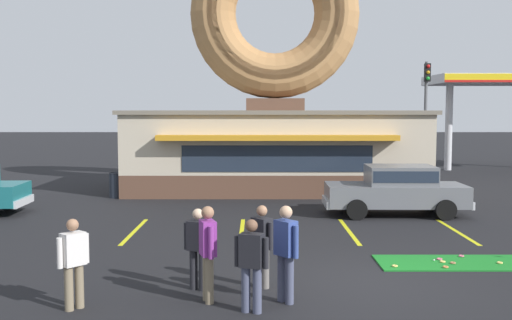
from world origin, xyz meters
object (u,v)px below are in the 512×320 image
(pedestrian_crossing_woman, at_px, (263,242))
(golf_ball, at_px, (436,260))
(trash_bin, at_px, (118,185))
(car_grey, at_px, (399,188))
(pedestrian_hooded_kid, at_px, (287,249))
(pedestrian_blue_sweater_man, at_px, (253,262))
(pedestrian_leather_jacket_man, at_px, (75,260))
(pedestrian_clipboard_woman, at_px, (209,249))
(traffic_light_pole, at_px, (428,103))
(pedestrian_beanie_man, at_px, (200,245))

(pedestrian_crossing_woman, bearing_deg, golf_ball, 25.75)
(trash_bin, bearing_deg, car_grey, -21.23)
(golf_ball, bearing_deg, car_grey, 84.56)
(pedestrian_hooded_kid, bearing_deg, car_grey, 65.43)
(pedestrian_blue_sweater_man, height_order, pedestrian_leather_jacket_man, pedestrian_blue_sweater_man)
(pedestrian_hooded_kid, height_order, pedestrian_crossing_woman, pedestrian_hooded_kid)
(pedestrian_clipboard_woman, relative_size, traffic_light_pole, 0.29)
(pedestrian_beanie_man, xyz_separation_m, trash_bin, (-4.29, 11.88, -0.35))
(pedestrian_hooded_kid, height_order, pedestrian_beanie_man, pedestrian_hooded_kid)
(pedestrian_beanie_man, relative_size, traffic_light_pole, 0.27)
(pedestrian_blue_sweater_man, height_order, traffic_light_pole, traffic_light_pole)
(pedestrian_leather_jacket_man, xyz_separation_m, trash_bin, (-2.29, 12.99, -0.36))
(car_grey, xyz_separation_m, pedestrian_beanie_man, (-5.62, -8.03, -0.02))
(pedestrian_crossing_woman, distance_m, traffic_light_pole, 21.07)
(car_grey, height_order, pedestrian_blue_sweater_man, car_grey)
(pedestrian_blue_sweater_man, relative_size, pedestrian_beanie_man, 1.02)
(pedestrian_hooded_kid, bearing_deg, pedestrian_crossing_woman, 113.95)
(pedestrian_beanie_man, bearing_deg, pedestrian_leather_jacket_man, -151.09)
(car_grey, height_order, pedestrian_hooded_kid, pedestrian_hooded_kid)
(pedestrian_leather_jacket_man, xyz_separation_m, pedestrian_beanie_man, (2.00, 1.11, -0.01))
(pedestrian_hooded_kid, relative_size, pedestrian_beanie_man, 1.11)
(pedestrian_leather_jacket_man, relative_size, pedestrian_crossing_woman, 0.98)
(pedestrian_blue_sweater_man, xyz_separation_m, traffic_light_pole, (8.66, 20.53, 2.84))
(pedestrian_blue_sweater_man, height_order, pedestrian_crossing_woman, pedestrian_crossing_woman)
(pedestrian_beanie_man, bearing_deg, pedestrian_clipboard_woman, -71.30)
(pedestrian_leather_jacket_man, bearing_deg, pedestrian_hooded_kid, 5.63)
(golf_ball, bearing_deg, traffic_light_pole, 74.98)
(traffic_light_pole, bearing_deg, pedestrian_beanie_man, -116.67)
(golf_ball, distance_m, pedestrian_clipboard_woman, 5.61)
(pedestrian_blue_sweater_man, relative_size, pedestrian_clipboard_woman, 0.92)
(golf_ball, relative_size, pedestrian_leather_jacket_man, 0.03)
(trash_bin, distance_m, traffic_light_pole, 16.11)
(car_grey, xyz_separation_m, traffic_light_pole, (4.05, 11.22, 2.84))
(car_grey, xyz_separation_m, pedestrian_clipboard_woman, (-5.38, -8.75, 0.08))
(pedestrian_blue_sweater_man, bearing_deg, car_grey, 63.65)
(car_grey, relative_size, trash_bin, 4.70)
(car_grey, bearing_deg, pedestrian_hooded_kid, -114.57)
(car_grey, distance_m, traffic_light_pole, 12.26)
(pedestrian_crossing_woman, bearing_deg, pedestrian_blue_sweater_man, -97.39)
(pedestrian_beanie_man, bearing_deg, pedestrian_crossing_woman, 8.02)
(pedestrian_clipboard_woman, bearing_deg, trash_bin, 109.79)
(pedestrian_hooded_kid, bearing_deg, trash_bin, 115.03)
(pedestrian_clipboard_woman, height_order, pedestrian_crossing_woman, pedestrian_clipboard_woman)
(pedestrian_beanie_man, height_order, pedestrian_crossing_woman, pedestrian_crossing_woman)
(pedestrian_blue_sweater_man, distance_m, pedestrian_clipboard_woman, 0.95)
(car_grey, relative_size, traffic_light_pole, 0.79)
(pedestrian_leather_jacket_man, bearing_deg, pedestrian_clipboard_woman, 9.77)
(pedestrian_blue_sweater_man, bearing_deg, pedestrian_clipboard_woman, 144.21)
(pedestrian_beanie_man, xyz_separation_m, pedestrian_crossing_woman, (1.20, 0.17, 0.02))
(traffic_light_pole, bearing_deg, pedestrian_blue_sweater_man, -112.88)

